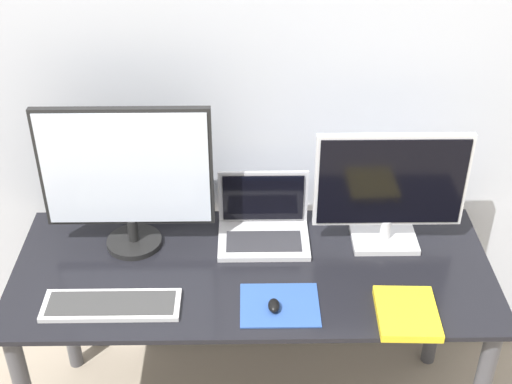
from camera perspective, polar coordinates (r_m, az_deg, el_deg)
name	(u,v)px	position (r m, az deg, el deg)	size (l,w,h in m)	color
wall_back	(251,77)	(2.46, -0.39, 9.20)	(7.00, 0.05, 2.50)	silver
desk	(253,297)	(2.48, -0.26, -8.37)	(1.60, 0.66, 0.74)	black
monitor_left	(127,176)	(2.37, -10.31, 1.28)	(0.57, 0.19, 0.53)	black
monitor_right	(390,189)	(2.42, 10.69, 0.26)	(0.51, 0.16, 0.43)	silver
laptop	(263,223)	(2.50, 0.60, -2.46)	(0.32, 0.22, 0.23)	silver
keyboard	(111,305)	(2.29, -11.49, -8.86)	(0.43, 0.14, 0.02)	silver
mousepad	(280,305)	(2.25, 1.91, -9.03)	(0.25, 0.20, 0.00)	#2D519E
mouse	(274,306)	(2.22, 1.44, -9.08)	(0.04, 0.06, 0.03)	black
book	(407,313)	(2.26, 11.98, -9.48)	(0.19, 0.23, 0.03)	yellow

